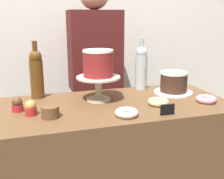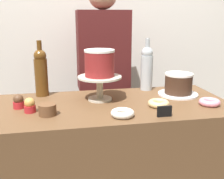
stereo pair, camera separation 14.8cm
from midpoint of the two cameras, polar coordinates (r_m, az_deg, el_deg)
The scene contains 16 objects.
back_wall at distance 2.30m, azimuth -2.48°, elevation 13.26°, with size 6.00×0.05×2.60m.
display_counter at distance 1.70m, azimuth 2.62°, elevation -17.63°, with size 1.28×0.61×0.90m.
cake_stand_pedestal at distance 1.55m, azimuth 0.22°, elevation 1.15°, with size 0.24×0.24×0.14m.
white_layer_cake at distance 1.53m, azimuth 0.22°, elevation 5.40°, with size 0.17×0.17×0.15m.
silver_serving_platter at distance 1.74m, azimuth 15.68°, elevation -0.92°, with size 0.24×0.24×0.01m.
chocolate_round_cake at distance 1.72m, azimuth 15.84°, elevation 1.19°, with size 0.16×0.16×0.12m.
wine_bottle_amber at distance 1.66m, azimuth -11.84°, elevation 3.56°, with size 0.08×0.08×0.33m.
wine_bottle_clear at distance 1.79m, azimuth 9.48°, elevation 4.44°, with size 0.08×0.08×0.33m.
cupcake_chocolate at distance 1.48m, azimuth -15.84°, elevation -2.44°, with size 0.06×0.06×0.07m.
cupcake_caramel at distance 1.40m, azimuth -13.56°, elevation -3.23°, with size 0.06×0.06×0.07m.
donut_glazed at distance 1.49m, azimuth 12.30°, elevation -2.82°, with size 0.11×0.11×0.03m.
donut_pink at distance 1.59m, azimuth 21.81°, elevation -2.44°, with size 0.11×0.11×0.03m.
donut_sugar at distance 1.32m, azimuth 5.38°, elevation -4.88°, with size 0.11×0.11×0.03m.
cookie_stack at distance 1.35m, azimuth -9.98°, elevation -4.13°, with size 0.08×0.08×0.05m.
price_sign_chalkboard at distance 1.35m, azimuth 13.78°, elevation -4.40°, with size 0.07×0.01×0.05m.
barista_figure at distance 2.05m, azimuth 0.28°, elevation 0.05°, with size 0.36×0.22×1.60m.
Camera 2 is at (-0.28, -1.41, 1.36)m, focal length 44.85 mm.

